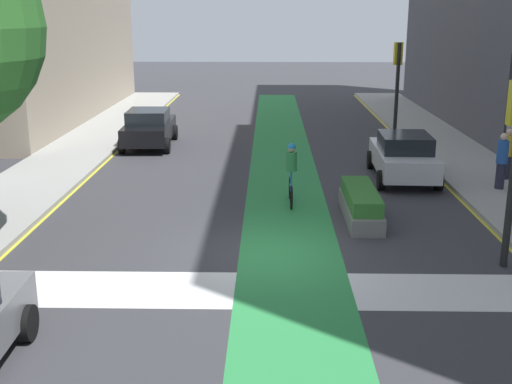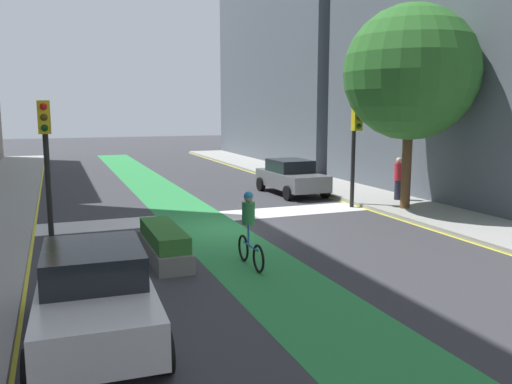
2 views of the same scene
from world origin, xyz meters
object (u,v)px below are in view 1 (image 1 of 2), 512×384
object	(u,v)px
pedestrian_sidewalk_right_b	(502,160)
traffic_signal_far_right	(397,72)
car_black_left_far	(149,128)
cyclist_in_lane	(291,172)
pedestrian_sidewalk_right_a	(508,153)
median_planter	(361,205)
car_white_right_far	(403,156)

from	to	relation	value
pedestrian_sidewalk_right_b	traffic_signal_far_right	bearing A→B (deg)	101.15
car_black_left_far	cyclist_in_lane	world-z (taller)	cyclist_in_lane
pedestrian_sidewalk_right_a	median_planter	size ratio (longest dim) A/B	0.52
pedestrian_sidewalk_right_b	median_planter	world-z (taller)	pedestrian_sidewalk_right_b
traffic_signal_far_right	median_planter	distance (m)	11.96
traffic_signal_far_right	pedestrian_sidewalk_right_a	size ratio (longest dim) A/B	2.53
car_white_right_far	car_black_left_far	bearing A→B (deg)	150.91
car_white_right_far	pedestrian_sidewalk_right_a	distance (m)	3.35
pedestrian_sidewalk_right_b	median_planter	distance (m)	5.45
cyclist_in_lane	pedestrian_sidewalk_right_b	xyz separation A→B (m)	(6.55, 1.37, 0.08)
car_black_left_far	pedestrian_sidewalk_right_a	bearing A→B (deg)	-24.12
car_black_left_far	pedestrian_sidewalk_right_b	size ratio (longest dim) A/B	2.43
car_white_right_far	median_planter	world-z (taller)	car_white_right_far
traffic_signal_far_right	car_white_right_far	world-z (taller)	traffic_signal_far_right
car_white_right_far	car_black_left_far	world-z (taller)	same
car_black_left_far	pedestrian_sidewalk_right_a	world-z (taller)	pedestrian_sidewalk_right_a
car_white_right_far	car_black_left_far	xyz separation A→B (m)	(-9.55, 5.31, 0.00)
car_black_left_far	median_planter	bearing A→B (deg)	-52.14
pedestrian_sidewalk_right_a	pedestrian_sidewalk_right_b	size ratio (longest dim) A/B	0.95
pedestrian_sidewalk_right_a	pedestrian_sidewalk_right_b	bearing A→B (deg)	-116.87
car_white_right_far	median_planter	distance (m)	4.84
car_black_left_far	pedestrian_sidewalk_right_b	xyz separation A→B (m)	(12.23, -7.01, 0.25)
car_white_right_far	pedestrian_sidewalk_right_b	world-z (taller)	pedestrian_sidewalk_right_b
traffic_signal_far_right	pedestrian_sidewalk_right_b	xyz separation A→B (m)	(1.69, -8.59, -1.92)
pedestrian_sidewalk_right_b	car_white_right_far	bearing A→B (deg)	147.75
traffic_signal_far_right	car_black_left_far	xyz separation A→B (m)	(-10.54, -1.58, -2.16)
cyclist_in_lane	car_black_left_far	bearing A→B (deg)	124.14
cyclist_in_lane	pedestrian_sidewalk_right_b	distance (m)	6.70
pedestrian_sidewalk_right_a	car_black_left_far	bearing A→B (deg)	155.88
car_black_left_far	pedestrian_sidewalk_right_b	distance (m)	14.10
cyclist_in_lane	pedestrian_sidewalk_right_b	bearing A→B (deg)	11.82
cyclist_in_lane	pedestrian_sidewalk_right_a	world-z (taller)	cyclist_in_lane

